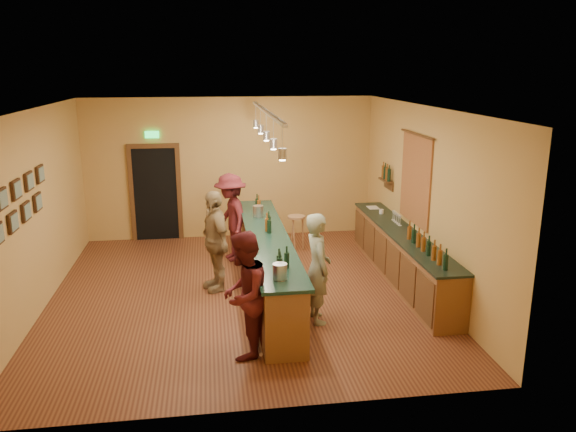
{
  "coord_description": "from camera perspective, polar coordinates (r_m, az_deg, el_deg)",
  "views": [
    {
      "loc": [
        -0.48,
        -9.19,
        3.85
      ],
      "look_at": [
        0.86,
        0.2,
        1.31
      ],
      "focal_mm": 35.0,
      "sensor_mm": 36.0,
      "label": 1
    }
  ],
  "objects": [
    {
      "name": "customer_a",
      "position": [
        7.63,
        -4.5,
        -8.01
      ],
      "size": [
        0.94,
        1.04,
        1.76
      ],
      "primitive_type": "imported",
      "rotation": [
        0.0,
        0.0,
        -1.96
      ],
      "color": "#59191E",
      "rests_on": "floor"
    },
    {
      "name": "tapestry",
      "position": [
        10.48,
        12.83,
        3.59
      ],
      "size": [
        0.03,
        1.4,
        1.6
      ],
      "primitive_type": "cube",
      "color": "maroon",
      "rests_on": "wall_right"
    },
    {
      "name": "wall_front",
      "position": [
        6.14,
        -3.07,
        -6.55
      ],
      "size": [
        6.5,
        0.02,
        3.2
      ],
      "primitive_type": "cube",
      "color": "tan",
      "rests_on": "floor"
    },
    {
      "name": "ceiling",
      "position": [
        9.23,
        -5.19,
        10.87
      ],
      "size": [
        6.5,
        7.0,
        0.02
      ],
      "primitive_type": "cube",
      "color": "silver",
      "rests_on": "wall_back"
    },
    {
      "name": "picture_grid",
      "position": [
        9.07,
        -25.41,
        1.41
      ],
      "size": [
        0.06,
        2.2,
        0.7
      ],
      "primitive_type": null,
      "color": "#382111",
      "rests_on": "wall_left"
    },
    {
      "name": "wall_left",
      "position": [
        9.86,
        -24.17,
        0.44
      ],
      "size": [
        0.02,
        7.0,
        3.2
      ],
      "primitive_type": "cube",
      "color": "tan",
      "rests_on": "floor"
    },
    {
      "name": "back_counter",
      "position": [
        10.54,
        11.49,
        -3.96
      ],
      "size": [
        0.6,
        4.55,
        1.27
      ],
      "color": "brown",
      "rests_on": "floor"
    },
    {
      "name": "customer_b",
      "position": [
        9.9,
        -7.44,
        -2.51
      ],
      "size": [
        0.75,
        1.14,
        1.79
      ],
      "primitive_type": "imported",
      "rotation": [
        0.0,
        0.0,
        -1.25
      ],
      "color": "#997A51",
      "rests_on": "floor"
    },
    {
      "name": "wall_right",
      "position": [
        10.17,
        13.64,
        1.76
      ],
      "size": [
        0.02,
        7.0,
        3.2
      ],
      "primitive_type": "cube",
      "color": "tan",
      "rests_on": "floor"
    },
    {
      "name": "tasting_bar",
      "position": [
        9.79,
        -2.09,
        -4.39
      ],
      "size": [
        0.73,
        5.1,
        1.38
      ],
      "color": "brown",
      "rests_on": "floor"
    },
    {
      "name": "bottle_shelf",
      "position": [
        11.88,
        9.97,
        4.15
      ],
      "size": [
        0.17,
        0.55,
        0.54
      ],
      "color": "#553219",
      "rests_on": "wall_right"
    },
    {
      "name": "customer_c",
      "position": [
        11.41,
        -5.82,
        -0.13
      ],
      "size": [
        0.95,
        1.29,
        1.79
      ],
      "primitive_type": "imported",
      "rotation": [
        0.0,
        0.0,
        -1.3
      ],
      "color": "#59191E",
      "rests_on": "floor"
    },
    {
      "name": "doorway",
      "position": [
        13.01,
        -13.31,
        2.48
      ],
      "size": [
        1.15,
        0.09,
        2.48
      ],
      "color": "black",
      "rests_on": "wall_back"
    },
    {
      "name": "bartender",
      "position": [
        8.62,
        3.02,
        -5.3
      ],
      "size": [
        0.47,
        0.67,
        1.73
      ],
      "primitive_type": "imported",
      "rotation": [
        0.0,
        0.0,
        1.66
      ],
      "color": "gray",
      "rests_on": "floor"
    },
    {
      "name": "bar_stool",
      "position": [
        11.98,
        0.86,
        -0.66
      ],
      "size": [
        0.37,
        0.37,
        0.77
      ],
      "rotation": [
        0.0,
        0.0,
        -0.39
      ],
      "color": "#A86D4B",
      "rests_on": "floor"
    },
    {
      "name": "floor",
      "position": [
        9.98,
        -4.76,
        -7.78
      ],
      "size": [
        7.0,
        7.0,
        0.0
      ],
      "primitive_type": "plane",
      "color": "#502517",
      "rests_on": "ground"
    },
    {
      "name": "pendant_track",
      "position": [
        9.28,
        -2.23,
        9.6
      ],
      "size": [
        0.11,
        4.6,
        0.5
      ],
      "color": "silver",
      "rests_on": "ceiling"
    },
    {
      "name": "wall_back",
      "position": [
        12.9,
        -5.86,
        4.85
      ],
      "size": [
        6.5,
        0.02,
        3.2
      ],
      "primitive_type": "cube",
      "color": "tan",
      "rests_on": "floor"
    }
  ]
}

